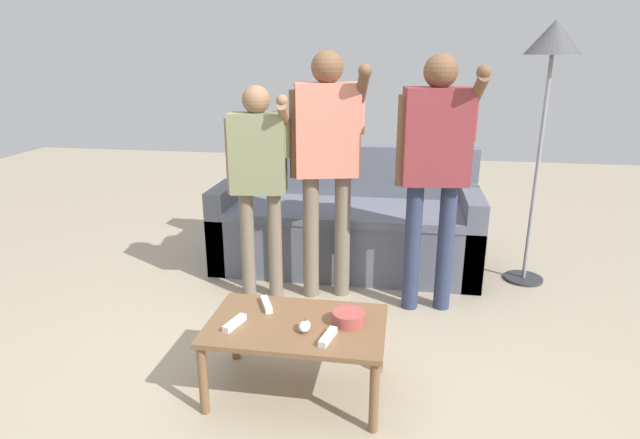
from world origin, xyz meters
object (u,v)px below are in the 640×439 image
Objects in this scene: couch at (347,225)px; game_remote_wand_far at (328,337)px; floor_lamp at (552,56)px; game_remote_wand_near at (266,304)px; game_remote_wand_spare at (235,323)px; coffee_table at (296,332)px; game_remote_nunchuk at (305,326)px; snack_bowl at (348,318)px; player_left at (259,169)px; player_right at (435,156)px; player_center at (327,149)px.

game_remote_wand_far is (0.12, -1.85, 0.07)m from couch.
floor_lamp reaches higher than game_remote_wand_near.
game_remote_wand_spare is at bearing -135.24° from floor_lamp.
game_remote_wand_spare reaches higher than coffee_table.
couch is at bearing 81.51° from game_remote_wand_near.
floor_lamp is at bearing 50.97° from game_remote_nunchuk.
floor_lamp reaches higher than snack_bowl.
game_remote_nunchuk is 0.32m from game_remote_wand_near.
game_remote_wand_spare is (-0.34, -1.80, 0.07)m from couch.
game_remote_wand_far is (-1.23, -1.73, -1.21)m from floor_lamp.
game_remote_nunchuk is (-0.20, -0.10, -0.01)m from snack_bowl.
player_left is 9.01× the size of game_remote_wand_spare.
player_left reaches higher than game_remote_nunchuk.
game_remote_nunchuk reaches higher than coffee_table.
game_remote_wand_spare is (-0.34, -0.01, -0.01)m from game_remote_nunchuk.
coffee_table is (-0.05, -1.72, 0.01)m from couch.
game_remote_wand_near is 1.00× the size of game_remote_wand_far.
player_right is 10.19× the size of game_remote_wand_spare.
game_remote_nunchuk is 1.40m from player_right.
floor_lamp reaches higher than player_right.
game_remote_wand_spare is at bearing -178.43° from game_remote_nunchuk.
player_right is at bearing 49.31° from game_remote_wand_spare.
player_right is at bearing -142.32° from floor_lamp.
player_left is at bearing -167.26° from player_center.
player_center reaches higher than snack_bowl.
snack_bowl is 0.55m from game_remote_wand_spare.
player_center is at bearing 91.00° from coffee_table.
coffee_table is at bearing 14.64° from game_remote_wand_spare.
snack_bowl is at bearing -76.05° from player_center.
player_right is at bearing 60.87° from game_remote_nunchuk.
game_remote_wand_spare is (-0.53, -0.11, -0.01)m from snack_bowl.
couch is 1.24× the size of player_right.
couch is 1.22× the size of player_center.
snack_bowl reaches higher than game_remote_wand_spare.
snack_bowl reaches higher than game_remote_wand_far.
game_remote_wand_spare is at bearing -81.20° from player_left.
player_right is 1.59m from game_remote_wand_spare.
snack_bowl is (0.20, -1.69, 0.09)m from couch.
player_right is (1.12, 0.01, 0.12)m from player_left.
snack_bowl is at bearing -13.13° from game_remote_wand_near.
player_right is at bearing 67.31° from snack_bowl.
coffee_table is 5.49× the size of snack_bowl.
player_center is 1.01× the size of player_right.
coffee_table is at bearing -171.29° from snack_bowl.
couch is 1.70m from snack_bowl.
player_left is (-0.46, 1.02, 0.57)m from coffee_table.
floor_lamp is 1.13× the size of player_right.
game_remote_wand_far is (0.17, -0.13, 0.06)m from coffee_table.
game_remote_wand_far is at bearing -114.07° from snack_bowl.
game_remote_wand_near is at bearing 139.41° from game_remote_nunchuk.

